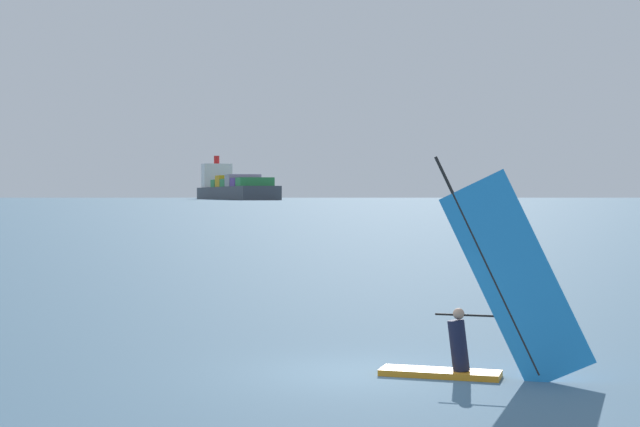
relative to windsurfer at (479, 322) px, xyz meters
name	(u,v)px	position (x,y,z in m)	size (l,w,h in m)	color
ground_plane	(361,373)	(-2.15, 0.68, -1.06)	(4000.00, 4000.00, 0.00)	#476B84
windsurfer	(479,322)	(0.00, 0.00, 0.00)	(3.87, 1.84, 4.37)	orange
cargo_ship	(233,188)	(-6.82, 640.15, 6.37)	(56.46, 183.08, 31.99)	#3F444C
distant_headland	(527,181)	(422.96, 1383.35, 21.56)	(788.81, 290.20, 45.25)	#60665B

